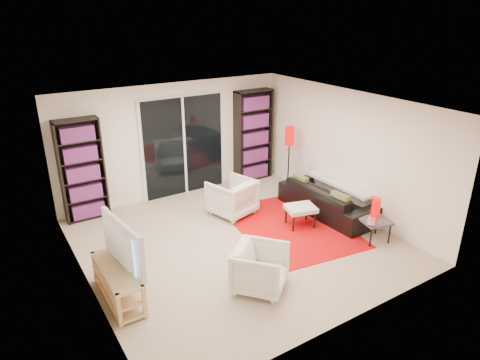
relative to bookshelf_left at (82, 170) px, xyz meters
The scene contains 20 objects.
floor 3.19m from the bookshelf_left, 50.10° to the right, with size 5.00×5.00×0.00m, color #CAB19B.
wall_back 1.97m from the bookshelf_left, ahead, with size 5.00×0.02×2.40m, color white.
wall_front 5.22m from the bookshelf_left, 68.02° to the right, with size 5.00×0.02×2.40m, color white.
wall_left 2.41m from the bookshelf_left, 103.27° to the right, with size 0.02×5.00×2.40m, color white.
wall_right 5.03m from the bookshelf_left, 27.66° to the right, with size 0.02×5.00×2.40m, color white.
ceiling 3.36m from the bookshelf_left, 50.10° to the right, with size 5.00×5.00×0.02m, color white.
sliding_door 2.16m from the bookshelf_left, ahead, with size 1.92×0.08×2.16m.
bookshelf_left is the anchor object (origin of this frame).
bookshelf_right 3.85m from the bookshelf_left, ahead, with size 0.90×0.30×2.10m.
tv_stand 2.89m from the bookshelf_left, 95.65° to the right, with size 0.39×1.23×0.50m.
tv 2.80m from the bookshelf_left, 95.24° to the right, with size 1.17×0.15×0.67m, color black.
rug 4.02m from the bookshelf_left, 37.92° to the right, with size 1.88×2.55×0.01m, color red.
sofa 4.71m from the bookshelf_left, 30.03° to the right, with size 2.05×0.80×0.60m, color black.
armchair_back 2.86m from the bookshelf_left, 29.01° to the right, with size 0.77×0.79×0.72m, color silver.
armchair_front 4.00m from the bookshelf_left, 67.25° to the right, with size 0.71×0.73×0.67m, color silver.
ottoman 4.13m from the bookshelf_left, 37.29° to the right, with size 0.62×0.55×0.40m.
side_table 5.38m from the bookshelf_left, 41.77° to the right, with size 0.57×0.57×0.40m.
laptop 5.35m from the bookshelf_left, 43.02° to the right, with size 0.32×0.21×0.03m, color silver.
table_lamp 5.37m from the bookshelf_left, 40.36° to the right, with size 0.15×0.15×0.34m, color #C00304.
floor_lamp 4.23m from the bookshelf_left, 13.72° to the right, with size 0.22×0.22×1.45m.
Camera 1 is at (-3.44, -5.54, 3.79)m, focal length 32.00 mm.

